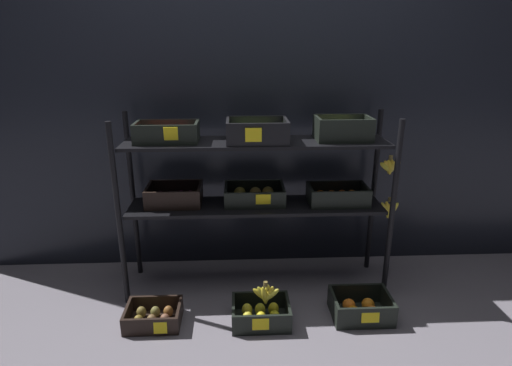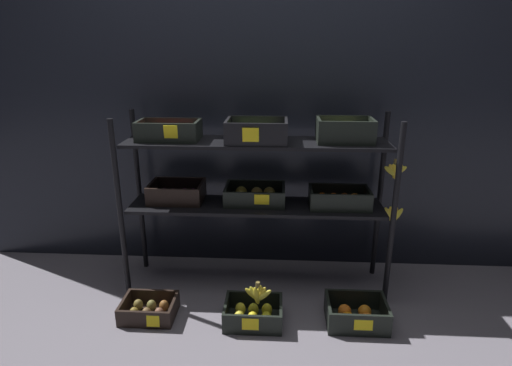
# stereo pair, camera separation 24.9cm
# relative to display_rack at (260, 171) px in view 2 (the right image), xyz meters

# --- Properties ---
(ground_plane) EXTENTS (10.00, 10.00, 0.00)m
(ground_plane) POSITION_rel_display_rack_xyz_m (-0.02, -0.01, -0.76)
(ground_plane) COLOR slate
(storefront_wall) EXTENTS (3.96, 0.12, 1.82)m
(storefront_wall) POSITION_rel_display_rack_xyz_m (-0.02, 0.36, 0.15)
(storefront_wall) COLOR black
(storefront_wall) RESTS_ON ground_plane
(display_rack) EXTENTS (1.69, 0.38, 1.10)m
(display_rack) POSITION_rel_display_rack_xyz_m (0.00, 0.00, 0.00)
(display_rack) COLOR black
(display_rack) RESTS_ON ground_plane
(crate_ground_kiwi) EXTENTS (0.30, 0.24, 0.10)m
(crate_ground_kiwi) POSITION_rel_display_rack_xyz_m (-0.61, -0.39, -0.72)
(crate_ground_kiwi) COLOR black
(crate_ground_kiwi) RESTS_ON ground_plane
(crate_ground_lemon) EXTENTS (0.32, 0.24, 0.12)m
(crate_ground_lemon) POSITION_rel_display_rack_xyz_m (-0.01, -0.41, -0.71)
(crate_ground_lemon) COLOR black
(crate_ground_lemon) RESTS_ON ground_plane
(crate_ground_orange) EXTENTS (0.33, 0.26, 0.13)m
(crate_ground_orange) POSITION_rel_display_rack_xyz_m (0.56, -0.38, -0.71)
(crate_ground_orange) COLOR black
(crate_ground_orange) RESTS_ON ground_plane
(banana_bunch_loose) EXTENTS (0.16, 0.05, 0.14)m
(banana_bunch_loose) POSITION_rel_display_rack_xyz_m (0.01, -0.41, -0.58)
(banana_bunch_loose) COLOR brown
(banana_bunch_loose) RESTS_ON crate_ground_lemon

